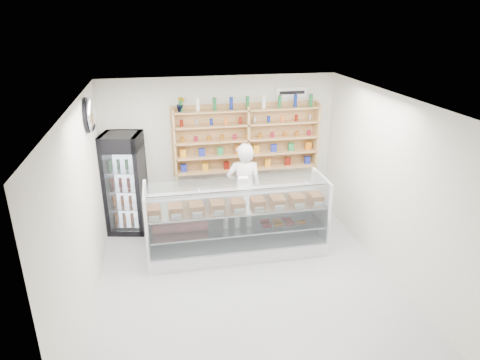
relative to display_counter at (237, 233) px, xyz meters
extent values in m
plane|color=#A3A4A8|center=(-0.01, -0.91, -0.36)|extent=(5.00, 5.00, 0.00)
plane|color=white|center=(-0.01, -0.91, 2.44)|extent=(5.00, 5.00, 0.00)
plane|color=silver|center=(-0.01, 1.59, 1.04)|extent=(4.50, 0.00, 4.50)
plane|color=silver|center=(-0.01, -3.41, 1.04)|extent=(4.50, 0.00, 4.50)
plane|color=silver|center=(-2.26, -0.91, 1.04)|extent=(0.00, 5.00, 5.00)
plane|color=silver|center=(2.24, -0.91, 1.04)|extent=(0.00, 5.00, 5.00)
cube|color=white|center=(0.00, -0.01, -0.23)|extent=(3.01, 0.85, 0.25)
cube|color=white|center=(0.00, 0.38, 0.21)|extent=(3.01, 0.05, 0.63)
cube|color=silver|center=(0.00, -0.01, 0.15)|extent=(2.89, 0.75, 0.02)
cube|color=silver|center=(0.00, -0.01, 0.52)|extent=(2.95, 0.79, 0.02)
cube|color=silver|center=(0.00, -0.43, 0.42)|extent=(2.95, 0.12, 1.05)
cube|color=silver|center=(0.00, -0.06, 0.95)|extent=(2.95, 0.60, 0.01)
imported|color=silver|center=(0.27, 0.69, 0.52)|extent=(0.69, 0.51, 1.75)
cube|color=black|center=(-1.86, 1.23, 0.58)|extent=(0.80, 0.79, 1.89)
cube|color=#2A053E|center=(-1.80, 0.93, 1.39)|extent=(0.66, 0.17, 0.26)
cube|color=silver|center=(-1.80, 0.91, 0.50)|extent=(0.56, 0.13, 1.49)
cube|color=tan|center=(-0.91, 1.43, 1.23)|extent=(0.04, 0.28, 1.33)
cube|color=tan|center=(0.49, 1.43, 1.23)|extent=(0.04, 0.28, 1.33)
cube|color=tan|center=(1.89, 1.43, 1.23)|extent=(0.04, 0.28, 1.33)
cube|color=tan|center=(0.49, 1.43, 0.64)|extent=(2.80, 0.28, 0.03)
cube|color=tan|center=(0.49, 1.43, 0.94)|extent=(2.80, 0.28, 0.03)
cube|color=tan|center=(0.49, 1.43, 1.24)|extent=(2.80, 0.28, 0.03)
cube|color=tan|center=(0.49, 1.43, 1.54)|extent=(2.80, 0.28, 0.03)
cube|color=tan|center=(0.49, 1.43, 1.82)|extent=(2.80, 0.28, 0.03)
imported|color=#1E6626|center=(-0.76, 1.43, 1.98)|extent=(0.19, 0.18, 0.28)
ellipsoid|color=silver|center=(-2.18, 0.29, 2.09)|extent=(0.15, 0.50, 0.50)
cube|color=white|center=(1.39, 1.56, 2.09)|extent=(0.62, 0.03, 0.20)
camera|label=1|loc=(-1.20, -6.37, 3.54)|focal=32.00mm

